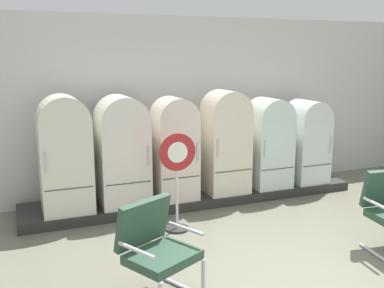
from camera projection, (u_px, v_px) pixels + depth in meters
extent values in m
cube|color=silver|center=(181.00, 106.00, 7.52)|extent=(11.76, 0.12, 2.94)
cube|color=#47443F|center=(180.00, 38.00, 7.29)|extent=(11.76, 0.07, 0.06)
cube|color=#2D2D2B|center=(195.00, 196.00, 7.22)|extent=(5.40, 0.95, 0.14)
cube|color=silver|center=(66.00, 166.00, 6.25)|extent=(0.69, 0.67, 1.30)
cylinder|color=silver|center=(63.00, 120.00, 6.12)|extent=(0.69, 0.66, 0.69)
cube|color=#383838|center=(69.00, 189.00, 5.99)|extent=(0.64, 0.01, 0.01)
cylinder|color=silver|center=(45.00, 163.00, 5.80)|extent=(0.02, 0.02, 0.28)
cube|color=silver|center=(123.00, 162.00, 6.57)|extent=(0.71, 0.69, 1.26)
cylinder|color=silver|center=(121.00, 120.00, 6.44)|extent=(0.71, 0.68, 0.71)
cube|color=#383838|center=(129.00, 183.00, 6.29)|extent=(0.65, 0.01, 0.01)
cylinder|color=silver|center=(149.00, 156.00, 6.32)|extent=(0.02, 0.02, 0.28)
cube|color=silver|center=(175.00, 159.00, 6.81)|extent=(0.62, 0.58, 1.25)
cylinder|color=silver|center=(174.00, 118.00, 6.68)|extent=(0.62, 0.57, 0.62)
cube|color=#383838|center=(181.00, 178.00, 6.59)|extent=(0.57, 0.01, 0.01)
cylinder|color=silver|center=(197.00, 152.00, 6.59)|extent=(0.02, 0.02, 0.28)
cube|color=beige|center=(225.00, 152.00, 7.12)|extent=(0.67, 0.59, 1.30)
cylinder|color=beige|center=(226.00, 112.00, 6.99)|extent=(0.67, 0.58, 0.67)
cube|color=#383838|center=(234.00, 171.00, 6.90)|extent=(0.62, 0.01, 0.01)
cylinder|color=silver|center=(218.00, 148.00, 6.71)|extent=(0.02, 0.02, 0.28)
cube|color=silver|center=(268.00, 152.00, 7.44)|extent=(0.65, 0.62, 1.16)
cylinder|color=silver|center=(270.00, 118.00, 7.33)|extent=(0.65, 0.60, 0.65)
cube|color=#383838|center=(278.00, 169.00, 7.20)|extent=(0.60, 0.01, 0.01)
cylinder|color=silver|center=(265.00, 149.00, 7.03)|extent=(0.02, 0.02, 0.28)
cube|color=silver|center=(306.00, 150.00, 7.75)|extent=(0.61, 0.67, 1.12)
cylinder|color=silver|center=(307.00, 118.00, 7.64)|extent=(0.61, 0.66, 0.61)
cube|color=#383838|center=(317.00, 165.00, 7.49)|extent=(0.56, 0.01, 0.01)
cylinder|color=silver|center=(331.00, 145.00, 7.50)|extent=(0.02, 0.02, 0.28)
cylinder|color=silver|center=(184.00, 287.00, 4.52)|extent=(0.29, 0.52, 0.04)
cylinder|color=silver|center=(203.00, 278.00, 4.31)|extent=(0.05, 0.05, 0.39)
cube|color=#2C4A38|center=(163.00, 257.00, 4.22)|extent=(0.78, 0.73, 0.09)
cube|color=#2C4A38|center=(143.00, 222.00, 4.33)|extent=(0.63, 0.43, 0.47)
cylinder|color=silver|center=(136.00, 250.00, 3.94)|extent=(0.24, 0.42, 0.04)
cylinder|color=silver|center=(186.00, 229.00, 4.42)|extent=(0.24, 0.42, 0.04)
cylinder|color=silver|center=(375.00, 254.00, 5.27)|extent=(0.11, 0.56, 0.04)
cylinder|color=silver|center=(377.00, 204.00, 5.14)|extent=(0.09, 0.46, 0.04)
cylinder|color=#2D2D30|center=(177.00, 229.00, 6.04)|extent=(0.32, 0.32, 0.03)
cylinder|color=silver|center=(177.00, 190.00, 5.93)|extent=(0.04, 0.04, 1.05)
cylinder|color=maroon|center=(177.00, 152.00, 5.80)|extent=(0.50, 0.02, 0.50)
cylinder|color=white|center=(178.00, 152.00, 5.79)|extent=(0.28, 0.00, 0.28)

